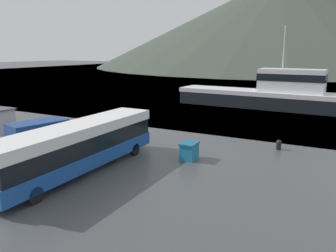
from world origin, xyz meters
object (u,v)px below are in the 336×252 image
fishing_boat (275,94)px  storage_bin (189,151)px  delivery_van (46,135)px  tour_bus (79,145)px

fishing_boat → storage_bin: size_ratio=18.23×
delivery_van → fishing_boat: (11.73, 27.95, 0.63)m
delivery_van → storage_bin: size_ratio=4.40×
delivery_van → fishing_boat: bearing=81.3°
delivery_van → fishing_boat: size_ratio=0.24×
delivery_van → storage_bin: (10.36, 3.33, -0.66)m
tour_bus → fishing_boat: bearing=78.2°
tour_bus → delivery_van: 5.70m
storage_bin → tour_bus: bearing=-133.0°
tour_bus → delivery_van: bearing=158.4°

